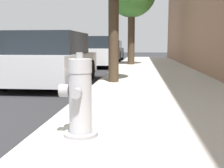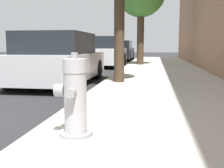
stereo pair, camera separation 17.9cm
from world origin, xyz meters
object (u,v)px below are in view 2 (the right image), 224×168
(fire_hydrant, at_px, (75,98))
(parked_car_mid, at_px, (105,52))
(parked_car_near, at_px, (58,60))
(parked_car_far, at_px, (120,51))

(fire_hydrant, bearing_deg, parked_car_mid, 98.47)
(parked_car_near, bearing_deg, parked_car_far, 89.03)
(parked_car_near, distance_m, parked_car_mid, 6.44)
(parked_car_near, height_order, parked_car_far, parked_car_near)
(fire_hydrant, xyz_separation_m, parked_car_far, (-1.61, 16.77, 0.16))
(parked_car_mid, bearing_deg, fire_hydrant, -81.53)
(fire_hydrant, height_order, parked_car_near, parked_car_near)
(parked_car_mid, height_order, parked_car_far, parked_car_mid)
(fire_hydrant, xyz_separation_m, parked_car_near, (-1.82, 4.68, 0.15))
(fire_hydrant, bearing_deg, parked_car_far, 95.49)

